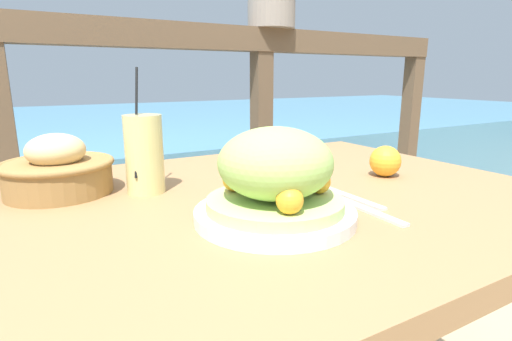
% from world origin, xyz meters
% --- Properties ---
extents(patio_table, '(1.17, 0.86, 0.71)m').
position_xyz_m(patio_table, '(0.00, 0.00, 0.62)').
color(patio_table, '#997047').
rests_on(patio_table, ground_plane).
extents(railing_fence, '(2.80, 0.08, 1.12)m').
position_xyz_m(railing_fence, '(0.00, 0.77, 0.80)').
color(railing_fence, brown).
rests_on(railing_fence, ground_plane).
extents(sea_backdrop, '(12.00, 4.00, 0.56)m').
position_xyz_m(sea_backdrop, '(0.00, 3.27, 0.28)').
color(sea_backdrop, teal).
rests_on(sea_backdrop, ground_plane).
extents(salad_plate, '(0.26, 0.26, 0.15)m').
position_xyz_m(salad_plate, '(-0.06, -0.13, 0.78)').
color(salad_plate, silver).
rests_on(salad_plate, patio_table).
extents(drink_glass, '(0.07, 0.08, 0.25)m').
position_xyz_m(drink_glass, '(-0.19, 0.13, 0.79)').
color(drink_glass, '#DBCC7F').
rests_on(drink_glass, patio_table).
extents(bread_basket, '(0.21, 0.21, 0.12)m').
position_xyz_m(bread_basket, '(-0.35, 0.21, 0.76)').
color(bread_basket, olive).
rests_on(bread_basket, patio_table).
extents(fork, '(0.02, 0.18, 0.00)m').
position_xyz_m(fork, '(0.11, -0.17, 0.71)').
color(fork, silver).
rests_on(fork, patio_table).
extents(knife, '(0.02, 0.18, 0.00)m').
position_xyz_m(knife, '(0.13, -0.10, 0.71)').
color(knife, silver).
rests_on(knife, patio_table).
extents(orange_near_basket, '(0.07, 0.07, 0.07)m').
position_xyz_m(orange_near_basket, '(0.14, 0.31, 0.74)').
color(orange_near_basket, '#F9A328').
rests_on(orange_near_basket, patio_table).
extents(orange_near_glass, '(0.07, 0.07, 0.07)m').
position_xyz_m(orange_near_glass, '(0.33, -0.01, 0.75)').
color(orange_near_glass, '#F9A328').
rests_on(orange_near_glass, patio_table).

